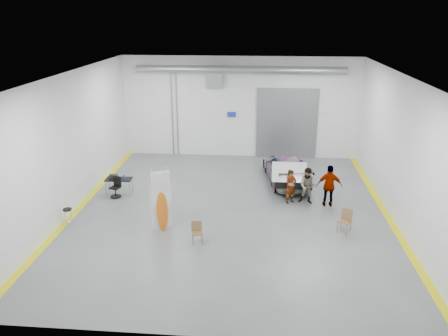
# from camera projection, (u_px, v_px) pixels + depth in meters

# --- Properties ---
(ground) EXTENTS (16.00, 16.00, 0.00)m
(ground) POSITION_uv_depth(u_px,v_px,m) (230.00, 211.00, 19.43)
(ground) COLOR #585B5F
(ground) RESTS_ON ground
(room_shell) EXTENTS (14.02, 16.18, 6.01)m
(room_shell) POSITION_uv_depth(u_px,v_px,m) (239.00, 111.00, 20.11)
(room_shell) COLOR silver
(room_shell) RESTS_ON ground
(sedan_car) EXTENTS (2.63, 5.00, 1.38)m
(sedan_car) POSITION_uv_depth(u_px,v_px,m) (286.00, 169.00, 22.62)
(sedan_car) COLOR white
(sedan_car) RESTS_ON ground
(person_a) EXTENTS (0.70, 0.65, 1.61)m
(person_a) POSITION_uv_depth(u_px,v_px,m) (291.00, 187.00, 20.07)
(person_a) COLOR olive
(person_a) RESTS_ON ground
(person_b) EXTENTS (0.95, 0.80, 1.72)m
(person_b) POSITION_uv_depth(u_px,v_px,m) (308.00, 186.00, 19.99)
(person_b) COLOR #435D7B
(person_b) RESTS_ON ground
(person_c) EXTENTS (1.15, 0.53, 1.95)m
(person_c) POSITION_uv_depth(u_px,v_px,m) (329.00, 186.00, 19.69)
(person_c) COLOR brown
(person_c) RESTS_ON ground
(surfboard_display) EXTENTS (0.71, 0.43, 2.70)m
(surfboard_display) POSITION_uv_depth(u_px,v_px,m) (160.00, 206.00, 17.40)
(surfboard_display) COLOR white
(surfboard_display) RESTS_ON ground
(folding_chair_near) EXTENTS (0.48, 0.51, 0.84)m
(folding_chair_near) POSITION_uv_depth(u_px,v_px,m) (197.00, 237.00, 16.71)
(folding_chair_near) COLOR brown
(folding_chair_near) RESTS_ON ground
(folding_chair_far) EXTENTS (0.63, 0.68, 0.97)m
(folding_chair_far) POSITION_uv_depth(u_px,v_px,m) (344.00, 225.00, 17.52)
(folding_chair_far) COLOR brown
(folding_chair_far) RESTS_ON ground
(shop_stool) EXTENTS (0.38, 0.38, 0.74)m
(shop_stool) POSITION_uv_depth(u_px,v_px,m) (68.00, 217.00, 18.06)
(shop_stool) COLOR black
(shop_stool) RESTS_ON ground
(work_table) EXTENTS (1.28, 0.69, 1.03)m
(work_table) POSITION_uv_depth(u_px,v_px,m) (117.00, 179.00, 21.04)
(work_table) COLOR gray
(work_table) RESTS_ON ground
(office_chair) EXTENTS (0.55, 0.57, 0.99)m
(office_chair) POSITION_uv_depth(u_px,v_px,m) (116.00, 188.00, 20.85)
(office_chair) COLOR black
(office_chair) RESTS_ON ground
(trunk_lid) EXTENTS (1.61, 0.98, 0.04)m
(trunk_lid) POSITION_uv_depth(u_px,v_px,m) (290.00, 170.00, 20.38)
(trunk_lid) COLOR silver
(trunk_lid) RESTS_ON sedan_car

